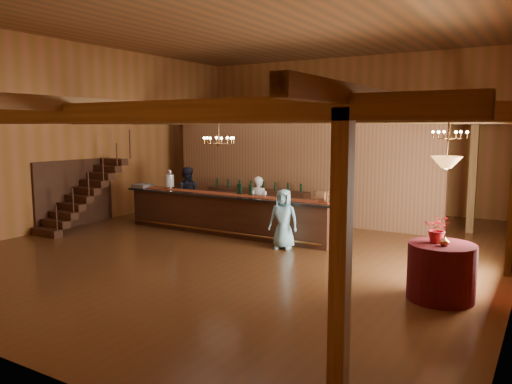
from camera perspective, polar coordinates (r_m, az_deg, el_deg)
The scene contains 28 objects.
floor at distance 12.76m, azimuth -0.37°, elevation -6.10°, with size 14.00×14.00×0.00m, color #543018.
ceiling at distance 12.65m, azimuth -0.40°, elevation 18.91°, with size 14.00×14.00×0.00m, color #955C31.
wall_back at distance 18.73m, azimuth 10.93°, elevation 6.61°, with size 12.00×0.10×5.50m, color #A86034.
wall_left at distance 16.35m, azimuth -18.74°, elevation 6.24°, with size 0.10×14.00×5.50m, color #A86034.
beam_grid at distance 12.84m, azimuth 0.81°, elevation 8.58°, with size 11.90×13.90×0.39m.
support_posts at distance 12.06m, azimuth -1.62°, elevation 0.83°, with size 9.20×10.20×3.20m.
partition_wall at distance 15.77m, azimuth 4.71°, elevation 2.21°, with size 9.00×0.18×3.10m, color brown.
staircase at distance 15.58m, azimuth -19.23°, elevation -0.29°, with size 1.00×2.80×2.00m.
backroom_boxes at distance 17.61m, azimuth 8.17°, elevation -0.64°, with size 4.10×0.60×1.10m.
tasting_bar at distance 14.00m, azimuth -3.43°, elevation -2.50°, with size 6.75×0.96×1.14m.
beverage_dispenser at distance 15.23m, azimuth -9.86°, elevation 1.41°, with size 0.26×0.26×0.60m.
glass_rack_tray at distance 15.86m, azimuth -12.81°, elevation 0.71°, with size 0.50×0.50×0.10m, color gray.
raffle_drum at distance 12.40m, azimuth 7.51°, elevation -0.44°, with size 0.34×0.24×0.30m.
bar_bottle_0 at distance 13.82m, azimuth -2.06°, elevation 0.32°, with size 0.07×0.07×0.30m, color black.
bar_bottle_1 at distance 13.77m, azimuth -1.74°, elevation 0.30°, with size 0.07×0.07×0.30m, color black.
bar_bottle_2 at distance 13.60m, azimuth -0.69°, elevation 0.22°, with size 0.07×0.07×0.30m, color black.
bar_bottle_3 at distance 13.58m, azimuth -0.53°, elevation 0.20°, with size 0.07×0.07×0.30m, color black.
backbar_shelf at distance 16.09m, azimuth 0.13°, elevation -1.45°, with size 3.52×0.55×0.99m, color #3D2516.
round_table at distance 9.34m, azimuth 20.41°, elevation -8.54°, with size 1.15×1.15×0.99m, color #3F1018.
chandelier_left at distance 12.96m, azimuth -4.26°, elevation 5.94°, with size 0.80×0.80×0.71m.
chandelier_right at distance 12.64m, azimuth 21.27°, elevation 6.17°, with size 0.80×0.80×0.54m.
pendant_lamp at distance 9.01m, azimuth 20.96°, elevation 3.21°, with size 0.52×0.52×0.90m.
bartender at distance 14.24m, azimuth 0.27°, elevation -1.39°, with size 0.58×0.38×1.60m, color white.
staff_second at distance 15.88m, azimuth -7.93°, elevation -0.28°, with size 0.85×0.66×1.74m, color black.
guest at distance 12.28m, azimuth 3.16°, elevation -3.10°, with size 0.72×0.47×1.48m, color #8FD4EC.
floor_plant at distance 13.94m, azimuth 9.70°, elevation -2.39°, with size 0.69×0.56×1.26m, color #305729.
table_flowers at distance 9.23m, azimuth 20.09°, elevation -3.97°, with size 0.44×0.38×0.49m, color red.
table_vase at distance 9.03m, azimuth 20.74°, elevation -4.95°, with size 0.14×0.14×0.27m, color #A5713C.
Camera 1 is at (6.47, -10.58, 3.00)m, focal length 35.00 mm.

